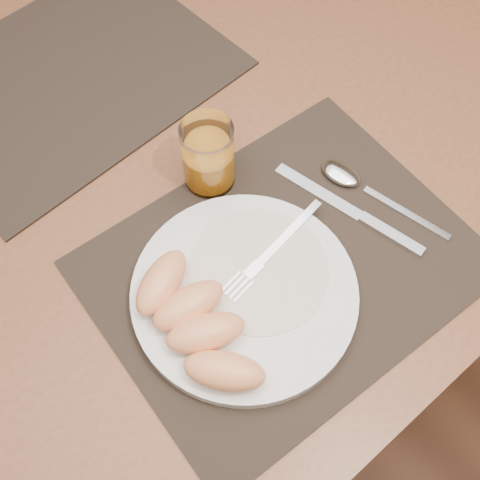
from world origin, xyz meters
name	(u,v)px	position (x,y,z in m)	size (l,w,h in m)	color
ground	(200,345)	(0.00, 0.00, 0.00)	(5.00, 5.00, 0.00)	brown
table	(174,196)	(0.00, 0.00, 0.67)	(1.40, 0.90, 0.75)	brown
placemat_near	(284,266)	(0.02, -0.22, 0.75)	(0.45, 0.35, 0.00)	#2D241C
placemat_far	(70,77)	(-0.02, 0.22, 0.75)	(0.45, 0.35, 0.00)	#2D241C
plate	(244,293)	(-0.05, -0.22, 0.76)	(0.27, 0.27, 0.02)	white
plate_dressing	(258,270)	(-0.02, -0.21, 0.77)	(0.17, 0.17, 0.00)	white
fork	(267,256)	(0.00, -0.20, 0.77)	(0.18, 0.04, 0.00)	silver
knife	(360,216)	(0.14, -0.23, 0.76)	(0.06, 0.22, 0.01)	silver
spoon	(351,179)	(0.17, -0.18, 0.76)	(0.07, 0.19, 0.01)	silver
juice_glass	(208,158)	(0.03, -0.06, 0.80)	(0.07, 0.07, 0.10)	white
grapefruit_wedges	(194,322)	(-0.12, -0.22, 0.79)	(0.11, 0.21, 0.04)	#FFA668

